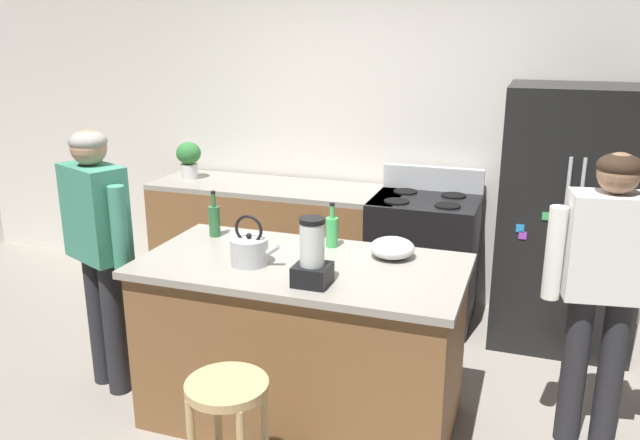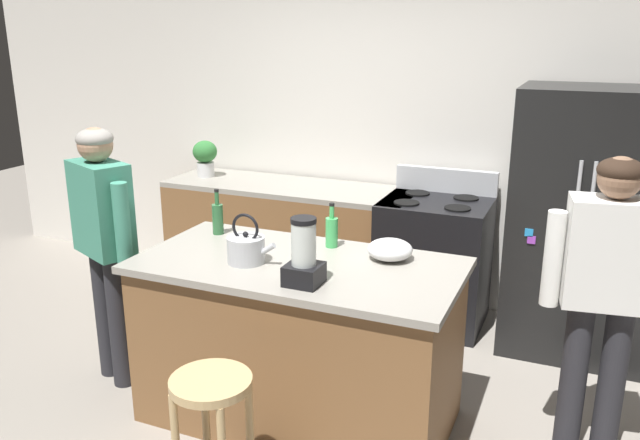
# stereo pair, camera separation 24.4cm
# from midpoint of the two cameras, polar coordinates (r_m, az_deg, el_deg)

# --- Properties ---
(ground_plane) EXTENTS (14.00, 14.00, 0.00)m
(ground_plane) POSITION_cam_midpoint_polar(r_m,az_deg,el_deg) (3.85, 0.06, -16.87)
(ground_plane) COLOR gray
(back_wall) EXTENTS (8.00, 0.10, 2.70)m
(back_wall) POSITION_cam_midpoint_polar(r_m,az_deg,el_deg) (5.12, 8.74, 7.76)
(back_wall) COLOR silver
(back_wall) RESTS_ON ground_plane
(kitchen_island) EXTENTS (1.73, 0.89, 0.93)m
(kitchen_island) POSITION_cam_midpoint_polar(r_m,az_deg,el_deg) (3.61, 0.06, -10.67)
(kitchen_island) COLOR brown
(kitchen_island) RESTS_ON ground_plane
(back_counter_run) EXTENTS (2.00, 0.64, 0.93)m
(back_counter_run) POSITION_cam_midpoint_polar(r_m,az_deg,el_deg) (5.22, -1.34, -1.88)
(back_counter_run) COLOR brown
(back_counter_run) RESTS_ON ground_plane
(refrigerator) EXTENTS (0.90, 0.73, 1.77)m
(refrigerator) POSITION_cam_midpoint_polar(r_m,az_deg,el_deg) (4.62, 23.51, -0.32)
(refrigerator) COLOR black
(refrigerator) RESTS_ON ground_plane
(stove_range) EXTENTS (0.76, 0.65, 1.11)m
(stove_range) POSITION_cam_midpoint_polar(r_m,az_deg,el_deg) (4.85, 11.43, -3.56)
(stove_range) COLOR black
(stove_range) RESTS_ON ground_plane
(person_by_island_left) EXTENTS (0.58, 0.36, 1.59)m
(person_by_island_left) POSITION_cam_midpoint_polar(r_m,az_deg,el_deg) (3.98, -16.88, -1.12)
(person_by_island_left) COLOR #26262B
(person_by_island_left) RESTS_ON ground_plane
(person_by_sink_right) EXTENTS (0.60, 0.28, 1.57)m
(person_by_sink_right) POSITION_cam_midpoint_polar(r_m,az_deg,el_deg) (3.45, 25.77, -5.05)
(person_by_sink_right) COLOR #26262B
(person_by_sink_right) RESTS_ON ground_plane
(bar_stool) EXTENTS (0.36, 0.36, 0.68)m
(bar_stool) POSITION_cam_midpoint_polar(r_m,az_deg,el_deg) (2.95, -7.07, -16.32)
(bar_stool) COLOR tan
(bar_stool) RESTS_ON ground_plane
(potted_plant) EXTENTS (0.20, 0.20, 0.30)m
(potted_plant) POSITION_cam_midpoint_polar(r_m,az_deg,el_deg) (5.41, -8.84, 5.60)
(potted_plant) COLOR silver
(potted_plant) RESTS_ON back_counter_run
(blender_appliance) EXTENTS (0.17, 0.17, 0.33)m
(blender_appliance) POSITION_cam_midpoint_polar(r_m,az_deg,el_deg) (3.09, 0.82, -3.27)
(blender_appliance) COLOR black
(blender_appliance) RESTS_ON kitchen_island
(bottle_olive_oil) EXTENTS (0.07, 0.07, 0.28)m
(bottle_olive_oil) POSITION_cam_midpoint_polar(r_m,az_deg,el_deg) (3.89, -7.25, 0.19)
(bottle_olive_oil) COLOR #2D6638
(bottle_olive_oil) RESTS_ON kitchen_island
(bottle_soda) EXTENTS (0.07, 0.07, 0.26)m
(bottle_soda) POSITION_cam_midpoint_polar(r_m,az_deg,el_deg) (3.63, 2.96, -0.99)
(bottle_soda) COLOR #3FB259
(bottle_soda) RESTS_ON kitchen_island
(mixing_bowl) EXTENTS (0.24, 0.24, 0.11)m
(mixing_bowl) POSITION_cam_midpoint_polar(r_m,az_deg,el_deg) (3.48, 8.19, -2.62)
(mixing_bowl) COLOR white
(mixing_bowl) RESTS_ON kitchen_island
(tea_kettle) EXTENTS (0.28, 0.20, 0.27)m
(tea_kettle) POSITION_cam_midpoint_polar(r_m,az_deg,el_deg) (3.41, -4.49, -2.51)
(tea_kettle) COLOR #B7BABF
(tea_kettle) RESTS_ON kitchen_island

